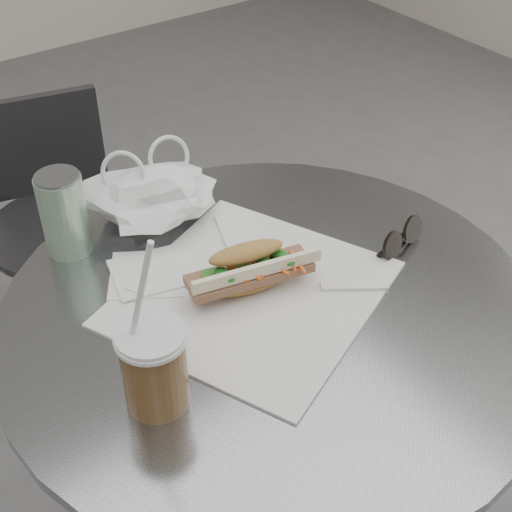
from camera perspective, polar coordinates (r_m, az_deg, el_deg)
cafe_table at (r=1.19m, az=1.07°, el=-13.68°), size 0.76×0.76×0.74m
chair_far at (r=1.81m, az=-14.61°, el=-0.34°), size 0.36×0.39×0.69m
sandwich_paper at (r=1.01m, az=-0.34°, el=-2.97°), size 0.45×0.44×0.00m
banh_mi at (r=0.99m, az=-0.61°, el=-1.07°), size 0.23×0.13×0.07m
iced_coffee at (r=0.84m, az=-8.15°, el=-8.73°), size 0.08×0.08×0.24m
sunglasses at (r=1.10m, az=11.52°, el=1.37°), size 0.10×0.04×0.04m
plastic_bag at (r=1.12m, az=-8.09°, el=4.58°), size 0.24×0.22×0.10m
napkin_stack at (r=1.05m, az=-8.68°, el=-1.46°), size 0.15×0.15×0.01m
drink_can at (r=1.09m, az=-15.11°, el=3.29°), size 0.07×0.07×0.13m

